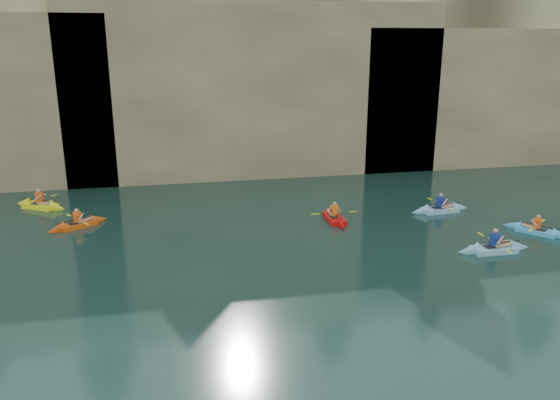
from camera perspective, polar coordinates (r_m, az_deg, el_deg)
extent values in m
plane|color=black|center=(15.65, 5.21, -17.26)|extent=(160.00, 160.00, 0.00)
cube|color=tan|center=(42.70, -6.71, 12.63)|extent=(70.00, 16.00, 12.00)
cube|color=tan|center=(35.66, -2.26, 11.54)|extent=(24.00, 2.40, 11.40)
cube|color=tan|center=(43.79, 24.94, 9.93)|extent=(26.00, 2.40, 9.84)
cube|color=black|center=(35.09, -11.73, 4.37)|extent=(3.50, 1.00, 3.20)
cube|color=black|center=(37.67, 10.13, 6.26)|extent=(5.00, 1.00, 4.50)
cube|color=#E24A0E|center=(28.06, -20.36, -2.42)|extent=(2.38, 1.91, 0.26)
cone|color=#E24A0E|center=(28.50, -18.35, -1.94)|extent=(1.08, 1.05, 0.71)
cone|color=#E24A0E|center=(27.65, -22.43, -2.92)|extent=(1.08, 1.05, 0.71)
cube|color=black|center=(27.97, -20.65, -2.30)|extent=(0.70, 0.67, 0.04)
cube|color=#FC5A15|center=(27.95, -20.43, -1.70)|extent=(0.38, 0.35, 0.47)
sphere|color=tan|center=(27.85, -20.50, -1.03)|extent=(0.20, 0.20, 0.20)
cylinder|color=black|center=(27.98, -20.41, -1.90)|extent=(1.77, 1.17, 0.04)
cube|color=#FDFD15|center=(28.81, -21.21, -1.47)|extent=(0.30, 0.40, 0.02)
cube|color=#FDFD15|center=(27.16, -19.56, -2.35)|extent=(0.30, 0.40, 0.02)
cube|color=#80BED6|center=(24.98, 21.42, -4.77)|extent=(2.57, 0.87, 0.29)
cone|color=#80BED6|center=(25.62, 23.71, -4.51)|extent=(0.92, 0.81, 0.79)
cone|color=#80BED6|center=(24.37, 19.02, -5.04)|extent=(0.92, 0.81, 0.79)
cube|color=black|center=(24.86, 21.16, -4.56)|extent=(0.56, 0.50, 0.04)
cube|color=navy|center=(24.84, 21.52, -3.86)|extent=(0.36, 0.24, 0.53)
sphere|color=tan|center=(24.72, 21.61, -3.03)|extent=(0.22, 0.22, 0.22)
cylinder|color=black|center=(24.88, 21.49, -4.16)|extent=(2.34, 0.08, 0.04)
cube|color=#FDFD15|center=(25.73, 20.25, -3.37)|extent=(0.09, 0.42, 0.02)
cube|color=#FDFD15|center=(24.05, 22.82, -5.01)|extent=(0.09, 0.42, 0.02)
cube|color=red|center=(27.39, 5.69, -1.88)|extent=(0.77, 2.55, 0.27)
cone|color=red|center=(28.48, 4.97, -1.15)|extent=(0.73, 0.90, 0.73)
cone|color=red|center=(26.31, 6.48, -2.68)|extent=(0.73, 0.90, 0.73)
cube|color=black|center=(27.22, 5.79, -1.77)|extent=(0.46, 0.55, 0.04)
cube|color=orange|center=(27.27, 5.71, -1.11)|extent=(0.22, 0.33, 0.49)
sphere|color=tan|center=(27.17, 5.74, -0.39)|extent=(0.21, 0.21, 0.21)
cylinder|color=black|center=(27.31, 5.71, -1.34)|extent=(0.04, 2.17, 0.04)
cube|color=#FDFD15|center=(27.03, 3.71, -1.47)|extent=(0.42, 0.08, 0.02)
cube|color=#FDFD15|center=(27.61, 7.66, -1.20)|extent=(0.42, 0.08, 0.02)
cube|color=#FFFC15|center=(31.99, -23.75, -0.52)|extent=(2.55, 2.02, 0.29)
cone|color=#FFFC15|center=(31.22, -22.19, -0.74)|extent=(1.17, 1.14, 0.80)
cone|color=#FFFC15|center=(32.80, -25.25, -0.32)|extent=(1.17, 1.14, 0.80)
cube|color=black|center=(32.07, -23.97, -0.30)|extent=(0.73, 0.71, 0.04)
cube|color=#F95815|center=(31.88, -23.84, 0.21)|extent=(0.43, 0.39, 0.53)
sphere|color=tan|center=(31.79, -23.92, 0.88)|extent=(0.22, 0.22, 0.22)
cylinder|color=black|center=(31.92, -23.81, -0.03)|extent=(2.03, 1.27, 0.04)
cube|color=#FDFD15|center=(32.67, -22.53, 0.47)|extent=(0.29, 0.40, 0.02)
cube|color=#FDFD15|center=(31.18, -25.15, -0.56)|extent=(0.29, 0.40, 0.02)
cube|color=#86BBE1|center=(29.82, 16.36, -0.95)|extent=(2.64, 1.00, 0.28)
cone|color=#86BBE1|center=(30.48, 18.30, -0.75)|extent=(0.97, 0.84, 0.77)
cone|color=#86BBE1|center=(29.19, 14.34, -1.16)|extent=(0.97, 0.84, 0.77)
cube|color=black|center=(29.71, 16.14, -0.77)|extent=(0.58, 0.52, 0.04)
cube|color=navy|center=(29.70, 16.43, -0.19)|extent=(0.37, 0.25, 0.52)
sphere|color=tan|center=(29.61, 16.48, 0.50)|extent=(0.22, 0.22, 0.22)
cylinder|color=black|center=(29.74, 16.41, -0.43)|extent=(2.28, 0.21, 0.04)
cube|color=#FDFD15|center=(30.58, 15.37, 0.10)|extent=(0.11, 0.42, 0.02)
cube|color=#FDFD15|center=(28.91, 17.50, -1.00)|extent=(0.11, 0.42, 0.02)
cube|color=#45B1ED|center=(28.17, 25.22, -2.92)|extent=(2.03, 2.37, 0.25)
cone|color=#45B1ED|center=(28.46, 23.02, -2.47)|extent=(1.06, 1.09, 0.68)
cube|color=black|center=(28.11, 25.54, -2.80)|extent=(0.67, 0.69, 0.04)
cube|color=#FF5515|center=(28.06, 25.31, -2.23)|extent=(0.35, 0.37, 0.45)
sphere|color=tan|center=(27.97, 25.39, -1.60)|extent=(0.19, 0.19, 0.19)
cylinder|color=black|center=(28.09, 25.29, -2.41)|extent=(1.24, 1.62, 0.04)
cube|color=#FDFD15|center=(27.26, 24.75, -2.89)|extent=(0.38, 0.32, 0.02)
cube|color=#FDFD15|center=(28.93, 25.79, -1.96)|extent=(0.38, 0.32, 0.02)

